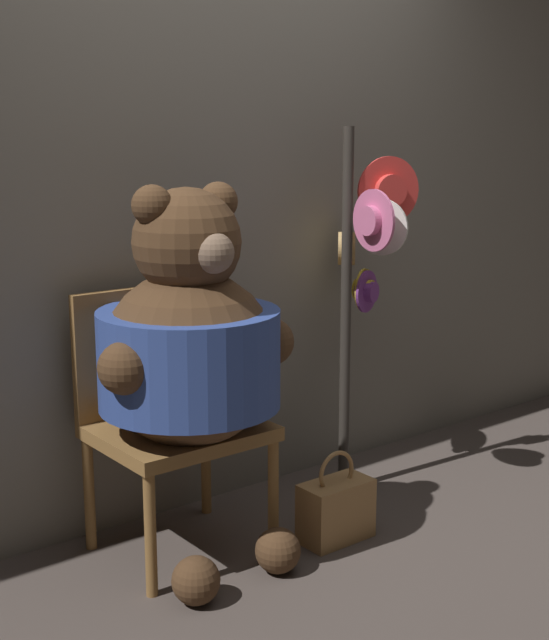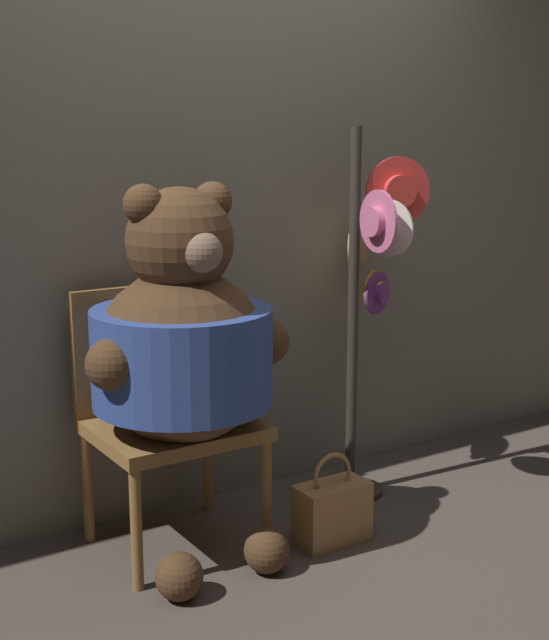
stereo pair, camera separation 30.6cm
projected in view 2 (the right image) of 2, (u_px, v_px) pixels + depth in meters
name	position (u px, v px, depth m)	size (l,w,h in m)	color
ground_plane	(296.00, 542.00, 3.37)	(14.00, 14.00, 0.00)	#4C423D
wall_back	(214.00, 181.00, 3.59)	(8.00, 0.10, 2.66)	slate
chair	(164.00, 405.00, 3.30)	(0.58, 0.50, 0.96)	olive
teddy_bear	(183.00, 345.00, 3.11)	(0.77, 0.68, 1.35)	#4C331E
hat_display_rack	(370.00, 283.00, 3.68)	(0.45, 0.53, 1.54)	#332D28
handbag_on_ground	(332.00, 511.00, 3.35)	(0.28, 0.15, 0.35)	#A87A47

